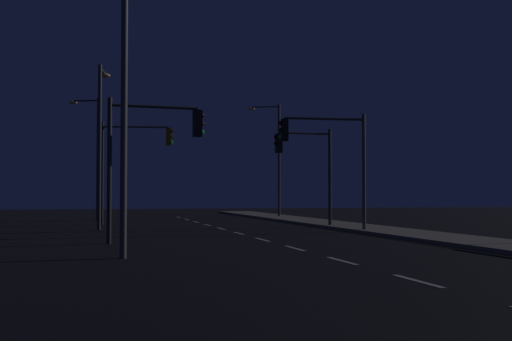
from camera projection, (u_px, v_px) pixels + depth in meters
ground_plane at (290, 247)px, 21.21m from camera, size 112.00×112.00×0.00m
sidewalk_right at (471, 242)px, 22.75m from camera, size 2.79×77.00×0.14m
lane_markings_center at (263, 240)px, 24.60m from camera, size 0.14×50.00×0.01m
lane_edge_line at (367, 235)px, 27.20m from camera, size 0.14×53.00×0.01m
traffic_light_far_right at (305, 158)px, 33.21m from camera, size 3.07×0.50×4.81m
traffic_light_mid_right at (133, 153)px, 36.51m from camera, size 3.87×0.77×5.60m
traffic_light_near_left at (326, 147)px, 29.15m from camera, size 3.92×0.44×5.07m
traffic_light_far_center at (153, 142)px, 23.16m from camera, size 3.38×0.57×4.97m
street_lamp_far_end at (274, 149)px, 47.03m from camera, size 2.17×1.16×7.84m
street_lamp_across_street at (93, 147)px, 41.97m from camera, size 1.92×0.92×7.71m
street_lamp_mid_block at (100, 132)px, 31.89m from camera, size 0.61×1.79×7.83m
street_lamp_median at (132, 68)px, 17.46m from camera, size 1.46×1.93×8.38m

